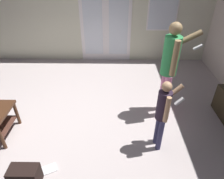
% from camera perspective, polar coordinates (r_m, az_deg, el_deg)
% --- Properties ---
extents(ground_plane, '(6.33, 5.24, 0.02)m').
position_cam_1_polar(ground_plane, '(3.39, -13.04, -10.18)').
color(ground_plane, '#AB9F9D').
extents(wall_back_with_doors, '(6.33, 0.09, 2.79)m').
position_cam_1_polar(wall_back_with_doors, '(5.09, -7.81, 22.73)').
color(wall_back_with_doors, beige).
rests_on(wall_back_with_doors, ground_plane).
extents(person_adult, '(0.65, 0.46, 1.56)m').
position_cam_1_polar(person_adult, '(3.19, 16.36, 7.17)').
color(person_adult, pink).
rests_on(person_adult, ground_plane).
extents(person_child, '(0.39, 0.33, 1.08)m').
position_cam_1_polar(person_child, '(2.65, 14.43, -5.89)').
color(person_child, '#36365A').
rests_on(person_child, ground_plane).
extents(backpack, '(0.34, 0.23, 0.27)m').
position_cam_1_polar(backpack, '(2.76, -23.65, -21.87)').
color(backpack, black).
rests_on(backpack, ground_plane).
extents(loose_keyboard, '(0.45, 0.31, 0.02)m').
position_cam_1_polar(loose_keyboard, '(2.89, -20.17, -21.43)').
color(loose_keyboard, white).
rests_on(loose_keyboard, ground_plane).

